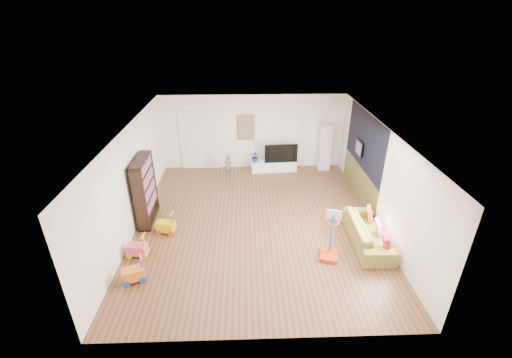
{
  "coord_description": "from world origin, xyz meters",
  "views": [
    {
      "loc": [
        -0.28,
        -7.97,
        5.35
      ],
      "look_at": [
        0.0,
        0.4,
        1.15
      ],
      "focal_mm": 24.0,
      "sensor_mm": 36.0,
      "label": 1
    }
  ],
  "objects_px": {
    "media_console": "(274,166)",
    "sofa": "(368,232)",
    "bookshelf": "(145,190)",
    "basketball_hoop": "(331,236)"
  },
  "relations": [
    {
      "from": "bookshelf",
      "to": "basketball_hoop",
      "type": "bearing_deg",
      "value": -22.43
    },
    {
      "from": "bookshelf",
      "to": "media_console",
      "type": "bearing_deg",
      "value": 37.83
    },
    {
      "from": "bookshelf",
      "to": "sofa",
      "type": "distance_m",
      "value": 5.96
    },
    {
      "from": "media_console",
      "to": "basketball_hoop",
      "type": "relative_size",
      "value": 1.35
    },
    {
      "from": "media_console",
      "to": "bookshelf",
      "type": "bearing_deg",
      "value": -144.33
    },
    {
      "from": "sofa",
      "to": "basketball_hoop",
      "type": "height_order",
      "value": "basketball_hoop"
    },
    {
      "from": "bookshelf",
      "to": "sofa",
      "type": "bearing_deg",
      "value": -13.78
    },
    {
      "from": "bookshelf",
      "to": "basketball_hoop",
      "type": "height_order",
      "value": "bookshelf"
    },
    {
      "from": "media_console",
      "to": "sofa",
      "type": "xyz_separation_m",
      "value": [
        2.03,
        -4.35,
        0.11
      ]
    },
    {
      "from": "media_console",
      "to": "bookshelf",
      "type": "relative_size",
      "value": 0.89
    }
  ]
}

